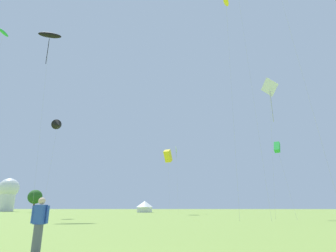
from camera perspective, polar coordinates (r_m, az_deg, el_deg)
name	(u,v)px	position (r m, az deg, el deg)	size (l,w,h in m)	color
kite_white_diamond	(270,89)	(42.57, 20.51, 7.23)	(2.22, 2.45, 19.62)	white
kite_yellow_box	(168,156)	(58.93, -0.02, -6.30)	(1.97, 3.72, 13.36)	yellow
kite_green_parafoil	(3,33)	(55.49, -31.20, 16.30)	(1.07, 2.92, 29.90)	green
kite_black_parafoil	(50,35)	(51.85, -23.50, 17.00)	(4.24, 3.47, 29.56)	black
kite_black_delta	(58,125)	(46.30, -22.10, 0.23)	(2.38, 3.06, 14.84)	black
kite_yellow_parafoil	(226,3)	(40.40, 12.06, 23.92)	(1.34, 2.01, 27.93)	yellow
kite_green_box	(277,147)	(38.81, 21.86, -4.16)	(1.32, 2.49, 9.77)	green
kite_lime_diamond	(176,152)	(65.15, 1.73, -5.38)	(0.53, 1.73, 15.35)	#99DB2D
person_spectator	(39,226)	(10.15, -25.44, -18.38)	(0.57, 0.31, 1.73)	#565B66
festival_tent_left	(145,206)	(78.57, -4.90, -16.36)	(4.65, 4.65, 3.02)	white
observatory_dome	(8,193)	(108.41, -30.48, -11.95)	(6.40, 6.40, 10.80)	white
tree_distant_left	(35,197)	(88.47, -26.07, -13.19)	(3.90, 3.90, 6.16)	brown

